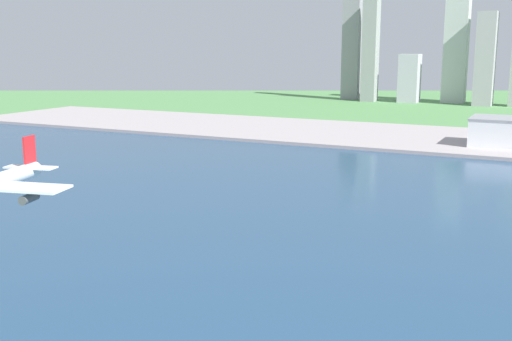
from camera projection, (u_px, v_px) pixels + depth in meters
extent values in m
plane|color=#538A4E|center=(361.00, 192.00, 301.95)|extent=(2400.00, 2400.00, 0.00)
cube|color=navy|center=(317.00, 223.00, 249.10)|extent=(840.00, 360.00, 0.15)
cube|color=#A3999A|center=(434.00, 139.00, 469.03)|extent=(840.00, 140.00, 2.50)
cube|color=red|center=(30.00, 154.00, 139.70)|extent=(1.42, 4.20, 8.13)
cube|color=silver|center=(31.00, 167.00, 140.29)|extent=(12.24, 6.36, 0.36)
cylinder|color=#4C4F54|center=(29.00, 198.00, 124.49)|extent=(2.91, 5.19, 1.86)
cube|color=gray|center=(352.00, 43.00, 818.79)|extent=(22.59, 14.67, 147.85)
cube|color=#929696|center=(370.00, 51.00, 792.88)|extent=(18.22, 19.18, 126.66)
cube|color=#B5B3C0|center=(409.00, 78.00, 784.37)|extent=(24.31, 25.19, 60.12)
cube|color=#B6BCBC|center=(457.00, 39.00, 769.03)|extent=(27.53, 24.10, 158.08)
cube|color=#A29FA6|center=(485.00, 59.00, 734.76)|extent=(21.53, 27.52, 109.54)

